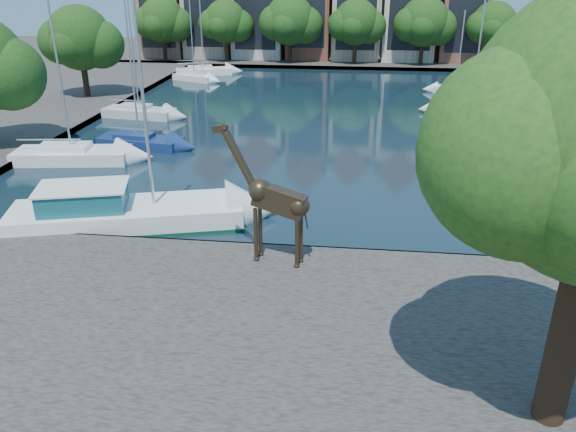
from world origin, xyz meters
The scene contains 26 objects.
ground centered at (0.00, 0.00, 0.00)m, with size 160.00×160.00×0.00m, color #38332B.
water_basin centered at (0.00, 24.00, 0.04)m, with size 38.00×50.00×0.08m, color black.
near_quay centered at (0.00, -7.00, 0.25)m, with size 50.00×14.00×0.50m, color #4F4B44.
far_quay centered at (0.00, 56.00, 0.25)m, with size 60.00×16.00×0.50m, color #4F4B44.
left_quay centered at (-25.00, 24.00, 0.25)m, with size 14.00×52.00×0.50m, color #4F4B44.
townhouse_west_end centered at (-23.00, 55.99, 7.36)m, with size 5.44×9.18×14.93m.
townhouse_west_inner centered at (-10.50, 55.99, 7.35)m, with size 6.43×9.18×15.15m.
townhouse_east_end centered at (15.00, 55.99, 7.11)m, with size 5.44×9.18×14.43m.
far_tree_far_west centered at (-21.90, 50.49, 5.18)m, with size 7.28×5.60×7.68m.
far_tree_west centered at (-13.91, 50.49, 5.08)m, with size 6.76×5.20×7.36m.
far_tree_mid_west centered at (-5.89, 50.49, 5.29)m, with size 7.80×6.00×8.00m.
far_tree_mid_east centered at (2.10, 50.49, 5.13)m, with size 7.02×5.40×7.52m.
far_tree_east centered at (10.11, 50.49, 5.24)m, with size 7.54×5.80×7.84m.
far_tree_far_east centered at (18.09, 50.49, 5.08)m, with size 6.76×5.20×7.36m.
side_tree_left_far centered at (-21.90, 27.99, 5.38)m, with size 7.28×5.60×7.88m.
giraffe_statue centered at (-0.70, -1.44, 3.10)m, with size 3.69×1.18×5.30m.
motorsailer centered at (-8.35, 1.90, 0.86)m, with size 10.97×5.79×10.18m.
sailboat_left_a centered at (-15.00, 10.72, 0.66)m, with size 7.20×3.37×9.61m.
sailboat_left_b centered at (-12.00, 14.27, 0.60)m, with size 5.94×2.80×11.06m.
sailboat_left_c centered at (-15.00, 22.33, 0.63)m, with size 5.98×2.75×9.52m.
sailboat_left_d centered at (-15.00, 38.84, 0.61)m, with size 5.01×3.40×9.70m.
sailboat_left_e centered at (-15.00, 42.80, 0.63)m, with size 6.59×4.02×10.24m.
sailboat_right_a centered at (12.00, 4.00, 0.63)m, with size 7.24×4.25×9.91m.
sailboat_right_b centered at (14.60, 22.32, 0.68)m, with size 8.47×4.17×13.36m.
sailboat_right_c centered at (12.00, 27.39, 0.70)m, with size 6.52×3.15×12.15m.
sailboat_right_d centered at (12.00, 35.61, 0.59)m, with size 4.49×1.71×7.57m.
Camera 1 is at (2.19, -20.83, 10.98)m, focal length 35.00 mm.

